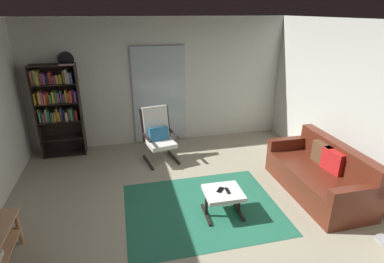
{
  "coord_description": "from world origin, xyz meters",
  "views": [
    {
      "loc": [
        -0.82,
        -3.4,
        2.72
      ],
      "look_at": [
        0.23,
        0.99,
        0.92
      ],
      "focal_mm": 28.65,
      "sensor_mm": 36.0,
      "label": 1
    }
  ],
  "objects_px": {
    "bookshelf_near_tv": "(57,104)",
    "cell_phone": "(220,190)",
    "tv_remote": "(227,191)",
    "leather_sofa": "(320,175)",
    "ottoman": "(223,195)",
    "lounge_armchair": "(158,133)",
    "wall_clock": "(66,59)"
  },
  "relations": [
    {
      "from": "leather_sofa",
      "to": "cell_phone",
      "type": "bearing_deg",
      "value": -174.76
    },
    {
      "from": "lounge_armchair",
      "to": "tv_remote",
      "type": "bearing_deg",
      "value": -70.52
    },
    {
      "from": "cell_phone",
      "to": "wall_clock",
      "type": "distance_m",
      "value": 3.81
    },
    {
      "from": "bookshelf_near_tv",
      "to": "cell_phone",
      "type": "relative_size",
      "value": 12.85
    },
    {
      "from": "leather_sofa",
      "to": "ottoman",
      "type": "height_order",
      "value": "leather_sofa"
    },
    {
      "from": "ottoman",
      "to": "cell_phone",
      "type": "xyz_separation_m",
      "value": [
        -0.03,
        0.03,
        0.07
      ]
    },
    {
      "from": "leather_sofa",
      "to": "lounge_armchair",
      "type": "xyz_separation_m",
      "value": [
        -2.31,
        1.76,
        0.24
      ]
    },
    {
      "from": "wall_clock",
      "to": "tv_remote",
      "type": "bearing_deg",
      "value": -51.06
    },
    {
      "from": "leather_sofa",
      "to": "ottoman",
      "type": "distance_m",
      "value": 1.68
    },
    {
      "from": "ottoman",
      "to": "bookshelf_near_tv",
      "type": "bearing_deg",
      "value": 133.44
    },
    {
      "from": "bookshelf_near_tv",
      "to": "lounge_armchair",
      "type": "distance_m",
      "value": 2.01
    },
    {
      "from": "bookshelf_near_tv",
      "to": "lounge_armchair",
      "type": "height_order",
      "value": "bookshelf_near_tv"
    },
    {
      "from": "bookshelf_near_tv",
      "to": "ottoman",
      "type": "height_order",
      "value": "bookshelf_near_tv"
    },
    {
      "from": "ottoman",
      "to": "leather_sofa",
      "type": "bearing_deg",
      "value": 6.42
    },
    {
      "from": "lounge_armchair",
      "to": "wall_clock",
      "type": "xyz_separation_m",
      "value": [
        -1.57,
        0.84,
        1.32
      ]
    },
    {
      "from": "leather_sofa",
      "to": "cell_phone",
      "type": "height_order",
      "value": "leather_sofa"
    },
    {
      "from": "lounge_armchair",
      "to": "cell_phone",
      "type": "relative_size",
      "value": 7.3
    },
    {
      "from": "lounge_armchair",
      "to": "leather_sofa",
      "type": "bearing_deg",
      "value": -37.31
    },
    {
      "from": "ottoman",
      "to": "tv_remote",
      "type": "distance_m",
      "value": 0.1
    },
    {
      "from": "tv_remote",
      "to": "cell_phone",
      "type": "xyz_separation_m",
      "value": [
        -0.09,
        0.05,
        -0.0
      ]
    },
    {
      "from": "bookshelf_near_tv",
      "to": "wall_clock",
      "type": "xyz_separation_m",
      "value": [
        0.25,
        0.18,
        0.8
      ]
    },
    {
      "from": "lounge_armchair",
      "to": "tv_remote",
      "type": "distance_m",
      "value": 2.09
    },
    {
      "from": "leather_sofa",
      "to": "wall_clock",
      "type": "height_order",
      "value": "wall_clock"
    },
    {
      "from": "lounge_armchair",
      "to": "ottoman",
      "type": "distance_m",
      "value": 2.07
    },
    {
      "from": "leather_sofa",
      "to": "tv_remote",
      "type": "bearing_deg",
      "value": -172.75
    },
    {
      "from": "tv_remote",
      "to": "lounge_armchair",
      "type": "bearing_deg",
      "value": 111.26
    },
    {
      "from": "bookshelf_near_tv",
      "to": "leather_sofa",
      "type": "distance_m",
      "value": 4.85
    },
    {
      "from": "ottoman",
      "to": "cell_phone",
      "type": "height_order",
      "value": "cell_phone"
    },
    {
      "from": "ottoman",
      "to": "wall_clock",
      "type": "distance_m",
      "value": 3.88
    },
    {
      "from": "leather_sofa",
      "to": "tv_remote",
      "type": "relative_size",
      "value": 12.54
    },
    {
      "from": "lounge_armchair",
      "to": "wall_clock",
      "type": "height_order",
      "value": "wall_clock"
    },
    {
      "from": "leather_sofa",
      "to": "cell_phone",
      "type": "distance_m",
      "value": 1.71
    }
  ]
}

